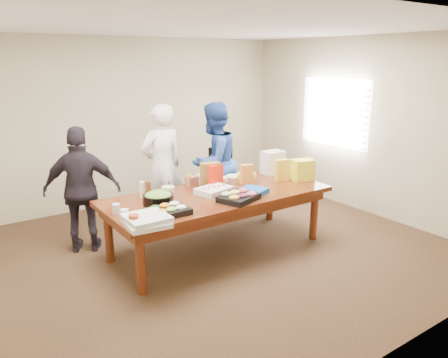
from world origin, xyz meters
TOP-DOWN VIEW (x-y plane):
  - floor at (0.00, 0.00)m, footprint 5.50×5.00m
  - ceiling at (0.00, 0.00)m, footprint 5.50×5.00m
  - wall_back at (0.00, 2.50)m, footprint 5.50×0.04m
  - wall_front at (0.00, -2.50)m, footprint 5.50×0.04m
  - wall_right at (2.75, 0.00)m, footprint 0.04×5.00m
  - window_panel at (2.72, 0.60)m, footprint 0.03×1.40m
  - window_blinds at (2.68, 0.60)m, footprint 0.04×1.36m
  - conference_table at (0.00, 0.00)m, footprint 2.80×1.20m
  - office_chair at (0.96, 1.14)m, footprint 0.53×0.53m
  - person_center at (-0.15, 1.18)m, footprint 0.65×0.43m
  - person_right at (0.60, 0.99)m, footprint 1.02×0.90m
  - person_left at (-1.37, 0.95)m, footprint 1.00×0.76m
  - veggie_tray at (-0.85, -0.32)m, footprint 0.43×0.34m
  - fruit_tray at (0.05, -0.37)m, footprint 0.53×0.47m
  - sheet_cake at (-0.03, 0.03)m, footprint 0.47×0.40m
  - salad_bowl at (-0.78, 0.05)m, footprint 0.38×0.38m
  - chip_bag_blue at (0.31, -0.27)m, footprint 0.48×0.42m
  - chip_bag_red at (0.12, 0.23)m, footprint 0.22×0.13m
  - chip_bag_yellow at (1.05, -0.01)m, footprint 0.21×0.11m
  - chip_bag_orange at (0.56, 0.14)m, footprint 0.18×0.11m
  - mayo_jar at (0.05, 0.47)m, footprint 0.10×0.10m
  - mustard_bottle at (-0.11, 0.49)m, footprint 0.05×0.05m
  - dressing_bottle at (-0.76, 0.35)m, footprint 0.08×0.08m
  - ranch_bottle at (-0.82, 0.38)m, footprint 0.07×0.07m
  - banana_bunch at (0.71, 0.33)m, footprint 0.28×0.26m
  - bread_loaf at (0.01, 0.51)m, footprint 0.30×0.15m
  - kraft_bag at (0.10, 0.31)m, footprint 0.27×0.19m
  - red_cup at (-1.30, -0.46)m, footprint 0.12×0.12m
  - clear_cup_a at (-1.30, -0.22)m, footprint 0.10×0.10m
  - clear_cup_b at (-1.30, 0.00)m, footprint 0.10×0.10m
  - pizza_box_lower at (-1.18, -0.48)m, footprint 0.45×0.45m
  - pizza_box_upper at (-1.17, -0.47)m, footprint 0.41×0.41m
  - plate_a at (0.77, 0.42)m, footprint 0.30×0.30m
  - plate_b at (0.64, 0.52)m, footprint 0.26×0.26m
  - dip_bowl_a at (0.34, 0.40)m, footprint 0.21×0.21m
  - dip_bowl_b at (-0.46, 0.41)m, footprint 0.19×0.19m
  - grocery_bag_white at (1.20, 0.35)m, footprint 0.31×0.23m
  - grocery_bag_yellow at (1.30, -0.15)m, footprint 0.33×0.26m

SIDE VIEW (x-z plane):
  - floor at x=0.00m, z-range -0.02..0.00m
  - conference_table at x=0.00m, z-range 0.00..0.75m
  - office_chair at x=0.96m, z-range 0.00..0.97m
  - plate_b at x=0.64m, z-range 0.75..0.76m
  - plate_a at x=0.77m, z-range 0.75..0.77m
  - pizza_box_lower at x=-1.18m, z-range 0.75..0.80m
  - chip_bag_blue at x=0.31m, z-range 0.75..0.81m
  - veggie_tray at x=-0.85m, z-range 0.75..0.81m
  - dip_bowl_b at x=-0.46m, z-range 0.75..0.82m
  - dip_bowl_a at x=0.34m, z-range 0.75..0.82m
  - fruit_tray at x=0.05m, z-range 0.75..0.82m
  - sheet_cake at x=-0.03m, z-range 0.75..0.82m
  - banana_bunch at x=0.71m, z-range 0.75..0.83m
  - person_left at x=-1.37m, z-range 0.00..1.58m
  - clear_cup_b at x=-1.30m, z-range 0.75..0.86m
  - salad_bowl at x=-0.78m, z-range 0.75..0.86m
  - clear_cup_a at x=-1.30m, z-range 0.75..0.86m
  - bread_loaf at x=0.01m, z-range 0.75..0.86m
  - red_cup at x=-1.30m, z-range 0.75..0.88m
  - mayo_jar at x=0.05m, z-range 0.75..0.88m
  - pizza_box_upper at x=-1.17m, z-range 0.80..0.84m
  - mustard_bottle at x=-0.11m, z-range 0.75..0.90m
  - ranch_bottle at x=-0.82m, z-range 0.75..0.94m
  - dressing_bottle at x=-0.76m, z-range 0.75..0.95m
  - person_right at x=0.60m, z-range 0.00..1.76m
  - person_center at x=-0.15m, z-range 0.00..1.76m
  - chip_bag_orange at x=0.56m, z-range 0.75..1.01m
  - grocery_bag_yellow at x=1.30m, z-range 0.75..1.04m
  - chip_bag_yellow at x=1.05m, z-range 0.75..1.04m
  - chip_bag_red at x=0.12m, z-range 0.75..1.05m
  - kraft_bag at x=0.10m, z-range 0.75..1.07m
  - grocery_bag_white at x=1.20m, z-range 0.75..1.08m
  - wall_back at x=0.00m, z-range 0.00..2.70m
  - wall_front at x=0.00m, z-range 0.00..2.70m
  - wall_right at x=2.75m, z-range 0.00..2.70m
  - window_panel at x=2.72m, z-range 0.95..2.05m
  - window_blinds at x=2.68m, z-range 1.00..2.00m
  - ceiling at x=0.00m, z-range 2.70..2.72m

